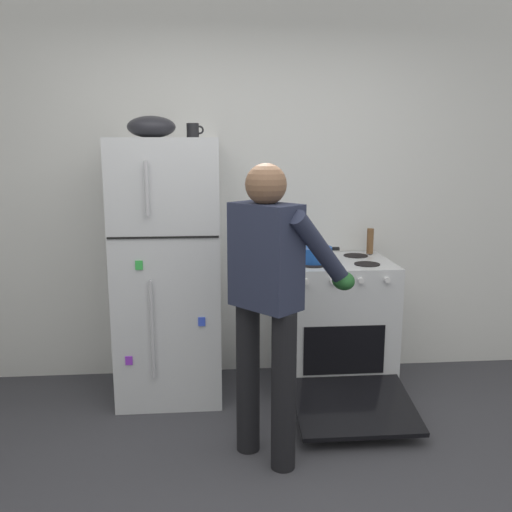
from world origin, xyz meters
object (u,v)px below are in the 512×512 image
coffee_mug (193,131)px  mixing_bowl (151,127)px  pepper_mill (370,241)px  stove_range (334,326)px  red_pot (314,254)px  person_cook (271,288)px  refrigerator (169,270)px

coffee_mug → mixing_bowl: 0.27m
pepper_mill → mixing_bowl: size_ratio=0.59×
pepper_mill → mixing_bowl: mixing_bowl is taller
stove_range → red_pot: (-0.16, -0.03, 0.52)m
red_pot → mixing_bowl: (-1.05, 0.05, 0.83)m
stove_range → coffee_mug: (-0.95, 0.07, 1.33)m
mixing_bowl → person_cook: bearing=-52.7°
refrigerator → mixing_bowl: bearing=179.8°
coffee_mug → person_cook: bearing=-66.3°
coffee_mug → mixing_bowl: mixing_bowl is taller
pepper_mill → mixing_bowl: (-1.51, -0.20, 0.79)m
pepper_mill → red_pot: bearing=-151.5°
refrigerator → pepper_mill: bearing=8.0°
coffee_mug → pepper_mill: bearing=6.8°
red_pot → coffee_mug: bearing=172.8°
refrigerator → coffee_mug: bearing=15.4°
red_pot → pepper_mill: (0.46, 0.25, 0.04)m
person_cook → mixing_bowl: mixing_bowl is taller
mixing_bowl → coffee_mug: bearing=10.8°
person_cook → pepper_mill: bearing=51.9°
pepper_mill → stove_range: bearing=-144.0°
person_cook → mixing_bowl: bearing=127.3°
red_pot → pepper_mill: pepper_mill is taller
refrigerator → person_cook: (0.59, -0.88, 0.09)m
refrigerator → pepper_mill: (1.43, 0.20, 0.14)m
refrigerator → mixing_bowl: mixing_bowl is taller
stove_range → red_pot: size_ratio=3.50×
pepper_mill → mixing_bowl: 1.72m
stove_range → person_cook: bearing=-122.3°
stove_range → person_cook: (-0.54, -0.86, 0.51)m
stove_range → mixing_bowl: (-1.21, 0.02, 1.35)m
coffee_mug → pepper_mill: 1.48m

